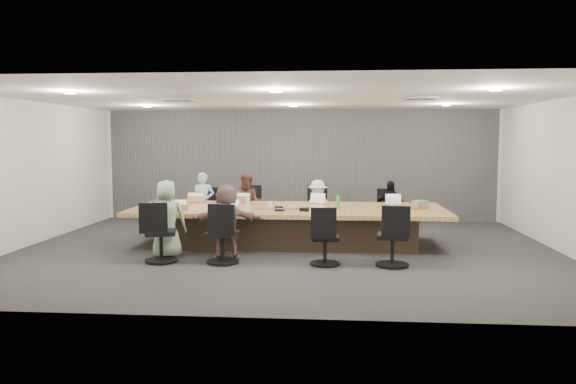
# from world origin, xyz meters

# --- Properties ---
(floor) EXTENTS (10.00, 8.00, 0.00)m
(floor) POSITION_xyz_m (0.00, 0.00, 0.00)
(floor) COLOR #2E2E30
(floor) RESTS_ON ground
(ceiling) EXTENTS (10.00, 8.00, 0.00)m
(ceiling) POSITION_xyz_m (0.00, 0.00, 2.80)
(ceiling) COLOR white
(ceiling) RESTS_ON wall_back
(wall_back) EXTENTS (10.00, 0.00, 2.80)m
(wall_back) POSITION_xyz_m (0.00, 4.00, 1.40)
(wall_back) COLOR beige
(wall_back) RESTS_ON ground
(wall_front) EXTENTS (10.00, 0.00, 2.80)m
(wall_front) POSITION_xyz_m (0.00, -4.00, 1.40)
(wall_front) COLOR beige
(wall_front) RESTS_ON ground
(wall_left) EXTENTS (0.00, 8.00, 2.80)m
(wall_left) POSITION_xyz_m (-5.00, 0.00, 1.40)
(wall_left) COLOR beige
(wall_left) RESTS_ON ground
(wall_right) EXTENTS (0.00, 8.00, 2.80)m
(wall_right) POSITION_xyz_m (5.00, 0.00, 1.40)
(wall_right) COLOR beige
(wall_right) RESTS_ON ground
(curtain) EXTENTS (9.80, 0.04, 2.80)m
(curtain) POSITION_xyz_m (0.00, 3.92, 1.40)
(curtain) COLOR #59585B
(curtain) RESTS_ON ground
(conference_table) EXTENTS (6.00, 2.20, 0.74)m
(conference_table) POSITION_xyz_m (0.00, 0.50, 0.40)
(conference_table) COLOR #3F3020
(conference_table) RESTS_ON ground
(chair_0) EXTENTS (0.51, 0.51, 0.72)m
(chair_0) POSITION_xyz_m (-2.00, 2.20, 0.36)
(chair_0) COLOR black
(chair_0) RESTS_ON ground
(chair_1) EXTENTS (0.56, 0.56, 0.82)m
(chair_1) POSITION_xyz_m (-1.00, 2.20, 0.41)
(chair_1) COLOR black
(chair_1) RESTS_ON ground
(chair_2) EXTENTS (0.64, 0.64, 0.84)m
(chair_2) POSITION_xyz_m (0.53, 2.20, 0.42)
(chair_2) COLOR black
(chair_2) RESTS_ON ground
(chair_3) EXTENTS (0.55, 0.55, 0.72)m
(chair_3) POSITION_xyz_m (2.08, 2.20, 0.36)
(chair_3) COLOR black
(chair_3) RESTS_ON ground
(chair_4) EXTENTS (0.69, 0.69, 0.85)m
(chair_4) POSITION_xyz_m (-2.00, -1.20, 0.42)
(chair_4) COLOR black
(chair_4) RESTS_ON ground
(chair_5) EXTENTS (0.64, 0.64, 0.83)m
(chair_5) POSITION_xyz_m (-0.96, -1.20, 0.41)
(chair_5) COLOR black
(chair_5) RESTS_ON ground
(chair_6) EXTENTS (0.56, 0.56, 0.76)m
(chair_6) POSITION_xyz_m (0.74, -1.20, 0.38)
(chair_6) COLOR black
(chair_6) RESTS_ON ground
(chair_7) EXTENTS (0.62, 0.62, 0.83)m
(chair_7) POSITION_xyz_m (1.83, -1.20, 0.41)
(chair_7) COLOR black
(chair_7) RESTS_ON ground
(person_0) EXTENTS (0.51, 0.36, 1.33)m
(person_0) POSITION_xyz_m (-2.00, 1.85, 0.66)
(person_0) COLOR #9BBCE4
(person_0) RESTS_ON ground
(laptop_0) EXTENTS (0.37, 0.27, 0.02)m
(laptop_0) POSITION_xyz_m (-2.00, 1.30, 0.75)
(laptop_0) COLOR #8C6647
(laptop_0) RESTS_ON conference_table
(person_1) EXTENTS (0.65, 0.51, 1.32)m
(person_1) POSITION_xyz_m (-1.00, 1.85, 0.66)
(person_1) COLOR #4E3027
(person_1) RESTS_ON ground
(laptop_1) EXTENTS (0.30, 0.22, 0.02)m
(laptop_1) POSITION_xyz_m (-1.00, 1.30, 0.75)
(laptop_1) COLOR #8C6647
(laptop_1) RESTS_ON conference_table
(person_2) EXTENTS (0.84, 0.59, 1.18)m
(person_2) POSITION_xyz_m (0.53, 1.85, 0.59)
(person_2) COLOR #B8BAB8
(person_2) RESTS_ON ground
(laptop_2) EXTENTS (0.33, 0.24, 0.02)m
(laptop_2) POSITION_xyz_m (0.53, 1.30, 0.75)
(laptop_2) COLOR #B2B2B7
(laptop_2) RESTS_ON conference_table
(person_3) EXTENTS (0.72, 0.37, 1.18)m
(person_3) POSITION_xyz_m (2.08, 1.85, 0.59)
(person_3) COLOR black
(person_3) RESTS_ON ground
(laptop_3) EXTENTS (0.32, 0.23, 0.02)m
(laptop_3) POSITION_xyz_m (2.08, 1.30, 0.75)
(laptop_3) COLOR #B2B2B7
(laptop_3) RESTS_ON conference_table
(person_4) EXTENTS (0.74, 0.56, 1.36)m
(person_4) POSITION_xyz_m (-2.00, -0.85, 0.68)
(person_4) COLOR #88A68D
(person_4) RESTS_ON ground
(laptop_4) EXTENTS (0.33, 0.26, 0.02)m
(laptop_4) POSITION_xyz_m (-2.00, -0.30, 0.75)
(laptop_4) COLOR #8C6647
(laptop_4) RESTS_ON conference_table
(person_5) EXTENTS (1.25, 0.57, 1.30)m
(person_5) POSITION_xyz_m (-0.96, -0.85, 0.65)
(person_5) COLOR #795653
(person_5) RESTS_ON ground
(laptop_5) EXTENTS (0.31, 0.23, 0.02)m
(laptop_5) POSITION_xyz_m (-0.96, -0.30, 0.75)
(laptop_5) COLOR #B2B2B7
(laptop_5) RESTS_ON conference_table
(bottle_green_left) EXTENTS (0.07, 0.07, 0.25)m
(bottle_green_left) POSITION_xyz_m (-2.65, 0.70, 0.86)
(bottle_green_left) COLOR #458B48
(bottle_green_left) RESTS_ON conference_table
(bottle_green_right) EXTENTS (0.09, 0.09, 0.26)m
(bottle_green_right) POSITION_xyz_m (0.96, 0.34, 0.87)
(bottle_green_right) COLOR #458B48
(bottle_green_right) RESTS_ON conference_table
(bottle_clear) EXTENTS (0.07, 0.07, 0.22)m
(bottle_clear) POSITION_xyz_m (-0.82, 0.64, 0.85)
(bottle_clear) COLOR silver
(bottle_clear) RESTS_ON conference_table
(cup_white_far) EXTENTS (0.08, 0.08, 0.09)m
(cup_white_far) POSITION_xyz_m (-0.37, 0.60, 0.79)
(cup_white_far) COLOR white
(cup_white_far) RESTS_ON conference_table
(cup_white_near) EXTENTS (0.09, 0.09, 0.11)m
(cup_white_near) POSITION_xyz_m (2.00, 0.55, 0.79)
(cup_white_near) COLOR white
(cup_white_near) RESTS_ON conference_table
(mug_brown) EXTENTS (0.11, 0.11, 0.11)m
(mug_brown) POSITION_xyz_m (-2.65, 0.46, 0.80)
(mug_brown) COLOR brown
(mug_brown) RESTS_ON conference_table
(mic_left) EXTENTS (0.18, 0.14, 0.03)m
(mic_left) POSITION_xyz_m (-0.11, -0.06, 0.76)
(mic_left) COLOR black
(mic_left) RESTS_ON conference_table
(mic_right) EXTENTS (0.17, 0.12, 0.03)m
(mic_right) POSITION_xyz_m (-0.18, 0.43, 0.76)
(mic_right) COLOR black
(mic_right) RESTS_ON conference_table
(stapler) EXTENTS (0.18, 0.09, 0.06)m
(stapler) POSITION_xyz_m (0.34, -0.08, 0.77)
(stapler) COLOR black
(stapler) RESTS_ON conference_table
(canvas_bag) EXTENTS (0.33, 0.31, 0.15)m
(canvas_bag) POSITION_xyz_m (2.51, 0.50, 0.82)
(canvas_bag) COLOR gray
(canvas_bag) RESTS_ON conference_table
(snack_packet) EXTENTS (0.19, 0.16, 0.04)m
(snack_packet) POSITION_xyz_m (2.43, 0.38, 0.76)
(snack_packet) COLOR #C74307
(snack_packet) RESTS_ON conference_table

